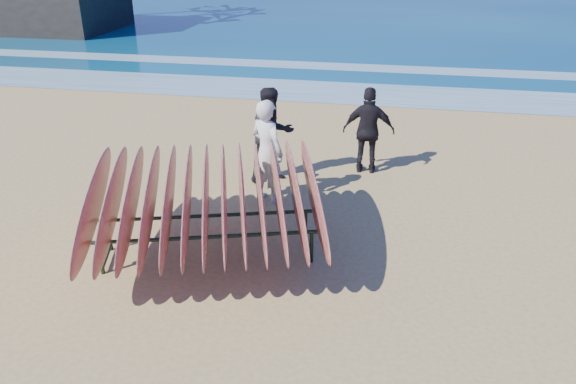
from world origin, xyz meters
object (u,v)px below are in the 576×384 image
at_px(person_white, 267,152).
at_px(person_dark_a, 272,135).
at_px(surfboard_rack, 206,200).
at_px(person_dark_b, 369,131).

distance_m(person_white, person_dark_a, 0.88).
relative_size(surfboard_rack, person_dark_b, 2.30).
relative_size(person_white, person_dark_b, 1.08).
relative_size(person_white, person_dark_a, 1.01).
height_order(person_dark_a, person_dark_b, person_dark_a).
bearing_deg(person_white, person_dark_a, -52.13).
bearing_deg(person_white, surfboard_rack, 108.92).
height_order(surfboard_rack, person_dark_a, person_dark_a).
bearing_deg(person_dark_b, surfboard_rack, 59.67).
height_order(surfboard_rack, person_white, person_white).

